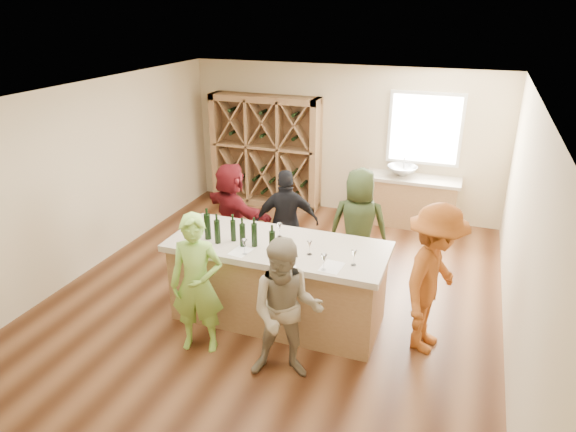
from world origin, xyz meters
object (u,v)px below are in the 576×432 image
(wine_bottle_c, at_px, (233,231))
(person_server, at_px, (433,279))
(person_far_mid, at_px, (287,223))
(wine_bottle_f, at_px, (272,243))
(wine_bottle_b, at_px, (217,232))
(person_near_left, at_px, (197,284))
(person_near_right, at_px, (286,311))
(wine_rack, at_px, (265,152))
(sink, at_px, (402,171))
(wine_bottle_d, at_px, (243,235))
(person_far_left, at_px, (232,213))
(person_far_right, at_px, (358,227))
(wine_bottle_a, at_px, (208,227))
(wine_bottle_e, at_px, (254,235))
(tasting_counter_base, at_px, (278,285))

(wine_bottle_c, relative_size, person_server, 0.15)
(person_far_mid, xyz_separation_m, wine_bottle_f, (0.39, -1.53, 0.42))
(wine_bottle_b, relative_size, person_near_left, 0.18)
(person_near_right, bearing_deg, person_server, 21.10)
(wine_rack, xyz_separation_m, sink, (2.70, -0.07, -0.09))
(wine_bottle_d, relative_size, person_near_right, 0.18)
(wine_bottle_b, relative_size, person_far_left, 0.19)
(person_far_mid, distance_m, person_far_left, 0.95)
(sink, xyz_separation_m, wine_bottle_c, (-1.52, -3.83, 0.20))
(person_far_right, distance_m, wine_bottle_f, 1.81)
(wine_bottle_c, bearing_deg, wine_bottle_f, -17.90)
(wine_rack, relative_size, wine_bottle_b, 7.26)
(sink, bearing_deg, person_far_left, -133.31)
(wine_bottle_c, relative_size, person_far_right, 0.16)
(wine_bottle_b, distance_m, wine_bottle_d, 0.33)
(wine_bottle_c, distance_m, person_server, 2.45)
(person_server, bearing_deg, wine_bottle_d, 110.57)
(wine_bottle_b, bearing_deg, wine_rack, 104.29)
(wine_bottle_b, xyz_separation_m, person_server, (2.58, 0.29, -0.32))
(wine_bottle_a, height_order, wine_bottle_f, wine_bottle_a)
(wine_bottle_c, bearing_deg, wine_rack, 106.83)
(wine_bottle_a, distance_m, person_far_mid, 1.56)
(sink, bearing_deg, person_near_right, -95.99)
(person_near_right, xyz_separation_m, person_far_left, (-1.76, 2.32, -0.02))
(wine_bottle_e, distance_m, person_server, 2.15)
(wine_bottle_d, bearing_deg, wine_bottle_c, 149.52)
(wine_rack, height_order, person_far_right, wine_rack)
(person_near_right, bearing_deg, wine_bottle_c, 123.56)
(wine_rack, bearing_deg, wine_bottle_e, -69.36)
(wine_rack, bearing_deg, tasting_counter_base, -65.50)
(wine_bottle_e, xyz_separation_m, person_near_right, (0.72, -0.83, -0.41))
(person_far_right, distance_m, person_far_left, 2.00)
(person_server, bearing_deg, sink, 27.67)
(wine_bottle_c, height_order, wine_bottle_f, wine_bottle_f)
(wine_bottle_a, distance_m, wine_bottle_e, 0.63)
(person_near_right, bearing_deg, wine_bottle_d, 121.77)
(wine_bottle_e, relative_size, wine_bottle_f, 0.99)
(wine_rack, relative_size, tasting_counter_base, 0.85)
(sink, xyz_separation_m, person_far_mid, (-1.31, -2.48, -0.20))
(wine_bottle_c, xyz_separation_m, wine_bottle_e, (0.31, -0.05, 0.01))
(wine_bottle_a, distance_m, wine_bottle_d, 0.50)
(person_far_left, relative_size, wine_bottle_f, 5.34)
(person_near_right, height_order, wine_bottle_f, person_near_right)
(wine_bottle_e, bearing_deg, wine_bottle_f, -25.99)
(wine_bottle_e, bearing_deg, person_server, 5.87)
(person_near_left, relative_size, wine_bottle_f, 5.69)
(tasting_counter_base, relative_size, person_server, 1.43)
(sink, bearing_deg, person_far_right, -96.04)
(wine_bottle_d, distance_m, person_near_right, 1.22)
(wine_rack, height_order, wine_bottle_f, wine_rack)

